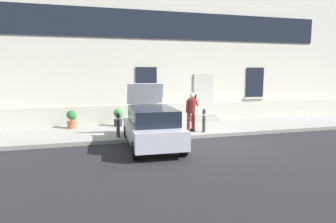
% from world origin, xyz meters
% --- Properties ---
extents(ground_plane, '(80.00, 80.00, 0.00)m').
position_xyz_m(ground_plane, '(0.00, 0.00, 0.00)').
color(ground_plane, '#232326').
extents(sidewalk, '(24.00, 3.60, 0.15)m').
position_xyz_m(sidewalk, '(0.00, 2.80, 0.07)').
color(sidewalk, '#99968E').
rests_on(sidewalk, ground).
extents(curb_edge, '(24.00, 0.12, 0.15)m').
position_xyz_m(curb_edge, '(0.00, 0.94, 0.07)').
color(curb_edge, gray).
rests_on(curb_edge, ground).
extents(building_facade, '(24.00, 1.52, 7.50)m').
position_xyz_m(building_facade, '(0.00, 5.29, 3.73)').
color(building_facade, beige).
rests_on(building_facade, ground).
extents(entrance_stoop, '(1.41, 0.64, 0.32)m').
position_xyz_m(entrance_stoop, '(1.52, 4.33, 0.28)').
color(entrance_stoop, '#9E998E').
rests_on(entrance_stoop, sidewalk).
extents(hatchback_car_silver, '(1.91, 4.12, 2.34)m').
position_xyz_m(hatchback_car_silver, '(-2.42, -0.03, 0.80)').
color(hatchback_car_silver, '#B7B7BF').
rests_on(hatchback_car_silver, ground).
extents(bollard_near_person, '(0.15, 0.15, 1.04)m').
position_xyz_m(bollard_near_person, '(0.23, 1.35, 0.71)').
color(bollard_near_person, '#333338').
rests_on(bollard_near_person, sidewalk).
extents(bollard_far_left, '(0.15, 0.15, 1.04)m').
position_xyz_m(bollard_far_left, '(-3.52, 1.35, 0.71)').
color(bollard_far_left, '#333338').
rests_on(bollard_far_left, sidewalk).
extents(person_on_phone, '(0.51, 0.50, 1.74)m').
position_xyz_m(person_on_phone, '(-0.27, 1.60, 1.15)').
color(person_on_phone, maroon).
rests_on(person_on_phone, sidewalk).
extents(planter_terracotta, '(0.44, 0.44, 0.86)m').
position_xyz_m(planter_terracotta, '(-5.43, 3.87, 0.61)').
color(planter_terracotta, '#B25B38').
rests_on(planter_terracotta, sidewalk).
extents(planter_charcoal, '(0.44, 0.44, 0.86)m').
position_xyz_m(planter_charcoal, '(-3.25, 3.85, 0.61)').
color(planter_charcoal, '#2D2D30').
rests_on(planter_charcoal, sidewalk).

